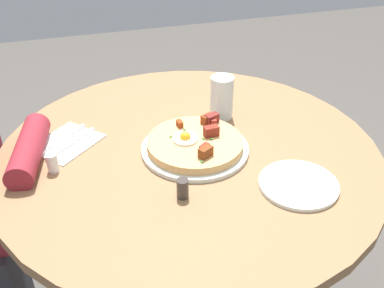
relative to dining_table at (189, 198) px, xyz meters
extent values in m
cylinder|color=olive|center=(0.00, 0.00, 0.15)|extent=(1.02, 1.02, 0.03)
cylinder|color=#333338|center=(0.00, 0.00, -0.20)|extent=(0.12, 0.12, 0.68)
cylinder|color=maroon|center=(0.41, -0.07, 0.20)|extent=(0.12, 0.27, 0.07)
cylinder|color=silver|center=(-0.01, 0.01, 0.17)|extent=(0.29, 0.29, 0.01)
cylinder|color=tan|center=(-0.01, 0.01, 0.19)|extent=(0.25, 0.25, 0.02)
cylinder|color=white|center=(0.01, 0.00, 0.21)|extent=(0.07, 0.07, 0.01)
sphere|color=yellow|center=(0.01, 0.00, 0.21)|extent=(0.03, 0.03, 0.03)
cube|color=maroon|center=(-0.06, 0.00, 0.22)|extent=(0.04, 0.02, 0.03)
cube|color=brown|center=(-0.02, 0.09, 0.22)|extent=(0.04, 0.04, 0.03)
cube|color=maroon|center=(-0.07, -0.07, 0.21)|extent=(0.04, 0.03, 0.02)
cube|color=maroon|center=(-0.09, -0.05, 0.21)|extent=(0.02, 0.03, 0.02)
cube|color=maroon|center=(0.01, -0.07, 0.21)|extent=(0.02, 0.02, 0.02)
cube|color=maroon|center=(-0.02, 0.07, 0.21)|extent=(0.03, 0.03, 0.02)
cube|color=maroon|center=(-0.08, -0.06, 0.22)|extent=(0.04, 0.03, 0.03)
cube|color=#387F2D|center=(0.00, -0.04, 0.21)|extent=(0.01, 0.01, 0.00)
cube|color=#387F2D|center=(-0.04, 0.01, 0.21)|extent=(0.01, 0.01, 0.00)
cube|color=#387F2D|center=(0.04, -0.02, 0.21)|extent=(0.01, 0.01, 0.00)
cube|color=#387F2D|center=(0.00, 0.11, 0.21)|extent=(0.01, 0.01, 0.00)
cube|color=#387F2D|center=(-0.05, 0.02, 0.21)|extent=(0.01, 0.01, 0.00)
cylinder|color=silver|center=(-0.21, 0.22, 0.17)|extent=(0.19, 0.19, 0.01)
cube|color=white|center=(0.31, -0.12, 0.17)|extent=(0.22, 0.22, 0.00)
cube|color=silver|center=(0.32, -0.14, 0.17)|extent=(0.14, 0.13, 0.00)
cube|color=silver|center=(0.30, -0.11, 0.17)|extent=(0.14, 0.13, 0.00)
cylinder|color=silver|center=(-0.14, -0.14, 0.23)|extent=(0.07, 0.07, 0.13)
cylinder|color=white|center=(0.35, -0.01, 0.19)|extent=(0.03, 0.03, 0.05)
cylinder|color=#3F3833|center=(0.07, 0.18, 0.19)|extent=(0.03, 0.03, 0.05)
camera|label=1|loc=(0.28, 0.97, 0.85)|focal=42.48mm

